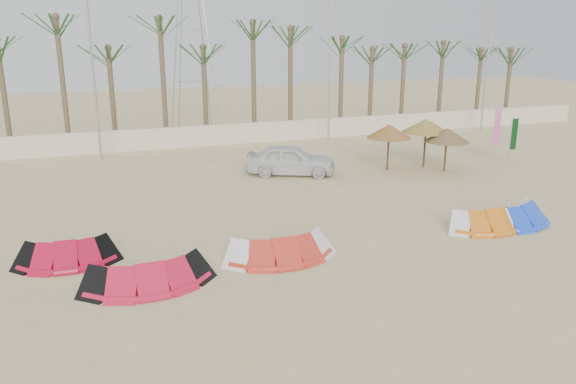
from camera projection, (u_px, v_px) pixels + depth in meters
name	position (u px, v px, depth m)	size (l,w,h in m)	color
ground	(363.00, 293.00, 15.57)	(120.00, 120.00, 0.00)	#DBC479
boundary_wall	(199.00, 136.00, 35.20)	(60.00, 0.30, 1.30)	beige
palm_line	(201.00, 40.00, 35.17)	(52.00, 4.00, 7.70)	brown
lamp_b	(92.00, 55.00, 29.98)	(1.25, 0.14, 11.00)	#A5A8AD
lamp_c	(331.00, 51.00, 34.68)	(1.25, 0.14, 11.00)	#A5A8AD
lamp_d	(489.00, 49.00, 38.70)	(1.25, 0.14, 11.00)	#A5A8AD
pylon	(196.00, 130.00, 41.11)	(3.00, 3.00, 14.00)	#A5A8AD
kite_red_left	(67.00, 249.00, 17.57)	(3.14, 1.65, 0.90)	#B70D2E
kite_red_mid	(147.00, 269.00, 16.08)	(3.70, 1.65, 0.90)	red
kite_red_right	(278.00, 244.00, 17.96)	(3.55, 1.57, 0.90)	red
kite_orange	(484.00, 217.00, 20.66)	(3.14, 1.58, 0.90)	orange
kite_blue	(516.00, 212.00, 21.19)	(3.39, 2.26, 0.90)	blue
parasol_left	(389.00, 131.00, 28.75)	(2.30, 2.30, 2.41)	#4C331E
parasol_mid	(447.00, 135.00, 28.56)	(2.29, 2.29, 2.24)	#4C331E
parasol_right	(426.00, 126.00, 29.34)	(2.52, 2.52, 2.57)	#4C331E
flag_pink	(496.00, 128.00, 30.77)	(0.45, 0.04, 3.12)	#A5A8AD
flag_green	(513.00, 136.00, 30.31)	(0.45, 0.04, 2.62)	#A5A8AD
car	(291.00, 160.00, 28.17)	(1.80, 4.46, 1.52)	silver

